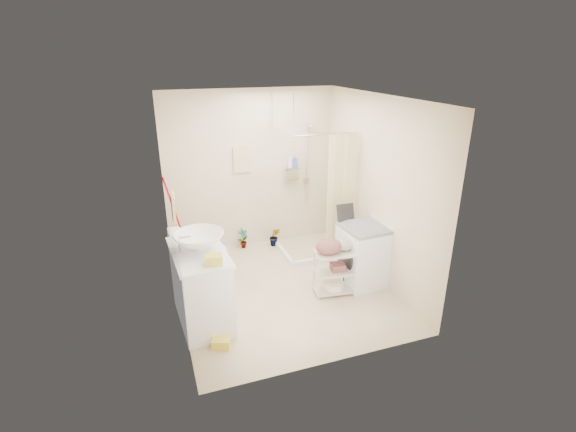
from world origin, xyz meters
name	(u,v)px	position (x,y,z in m)	size (l,w,h in m)	color
floor	(283,288)	(0.00, 0.00, 0.00)	(3.20, 3.20, 0.00)	beige
ceiling	(282,98)	(0.00, 0.00, 2.60)	(2.80, 3.20, 0.04)	silver
wall_back	(251,171)	(0.00, 1.60, 1.30)	(2.80, 0.04, 2.60)	beige
wall_front	(335,253)	(0.00, -1.60, 1.30)	(2.80, 0.04, 2.60)	beige
wall_left	(171,214)	(-1.40, 0.00, 1.30)	(0.04, 3.20, 2.60)	beige
wall_right	(377,190)	(1.40, 0.00, 1.30)	(0.04, 3.20, 2.60)	beige
vanity	(201,286)	(-1.16, -0.38, 0.47)	(0.60, 1.08, 0.95)	white
sink	(199,241)	(-1.14, -0.33, 1.05)	(0.59, 0.59, 0.20)	white
counter_basket	(214,259)	(-1.04, -0.75, 1.00)	(0.19, 0.15, 0.10)	gold
floor_basket	(221,341)	(-1.06, -0.95, 0.08)	(0.29, 0.22, 0.15)	#F8E644
toilet	(200,255)	(-1.04, 0.60, 0.41)	(0.46, 0.80, 0.82)	white
mop	(174,218)	(-1.30, 1.45, 0.69)	(0.13, 0.13, 1.39)	#AA0313
potted_plant_a	(243,238)	(-0.21, 1.47, 0.17)	(0.18, 0.12, 0.35)	brown
potted_plant_b	(275,237)	(0.32, 1.37, 0.17)	(0.18, 0.15, 0.33)	brown
hanging_towel	(242,160)	(-0.15, 1.58, 1.50)	(0.28, 0.03, 0.42)	beige
towel_ring	(173,206)	(-1.38, -0.20, 1.47)	(0.04, 0.22, 0.34)	#D5C180
tp_holder	(179,255)	(-1.36, 0.05, 0.72)	(0.08, 0.12, 0.14)	white
shower	(312,190)	(0.85, 1.05, 1.05)	(1.10, 1.10, 2.10)	silver
shampoo_bottle_a	(290,161)	(0.65, 1.52, 1.44)	(0.09, 0.09, 0.23)	silver
shampoo_bottle_b	(295,162)	(0.73, 1.51, 1.41)	(0.08, 0.09, 0.18)	#3E50AF
washing_machine	(364,255)	(1.14, -0.20, 0.43)	(0.59, 0.61, 0.87)	silver
laundry_rack	(334,268)	(0.63, -0.33, 0.37)	(0.54, 0.31, 0.74)	beige
ironing_board	(348,241)	(1.00, 0.01, 0.57)	(0.32, 0.09, 1.14)	black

